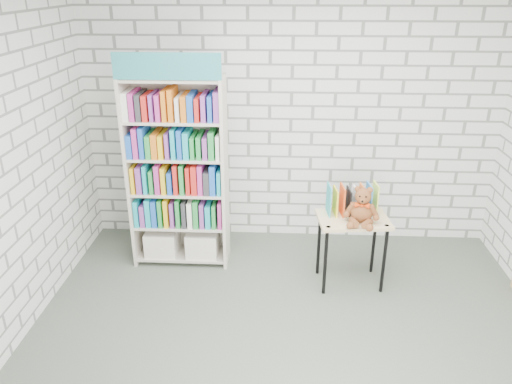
{
  "coord_description": "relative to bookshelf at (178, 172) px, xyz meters",
  "views": [
    {
      "loc": [
        -0.1,
        -3.3,
        2.81
      ],
      "look_at": [
        -0.32,
        0.95,
        0.98
      ],
      "focal_mm": 35.0,
      "sensor_mm": 36.0,
      "label": 1
    }
  ],
  "objects": [
    {
      "name": "display_table",
      "position": [
        1.73,
        -0.36,
        -0.39
      ],
      "size": [
        0.71,
        0.53,
        0.72
      ],
      "color": "#DCC084",
      "rests_on": "ground"
    },
    {
      "name": "teddy_bear",
      "position": [
        1.79,
        -0.46,
        -0.15
      ],
      "size": [
        0.32,
        0.31,
        0.35
      ],
      "color": "brown",
      "rests_on": "display_table"
    },
    {
      "name": "table_books",
      "position": [
        1.72,
        -0.26,
        -0.15
      ],
      "size": [
        0.48,
        0.25,
        0.28
      ],
      "color": "#29A9B5",
      "rests_on": "display_table"
    },
    {
      "name": "room_shell",
      "position": [
        1.13,
        -1.36,
        0.78
      ],
      "size": [
        4.52,
        4.02,
        2.81
      ],
      "color": "silver",
      "rests_on": "ground"
    },
    {
      "name": "bookshelf",
      "position": [
        0.0,
        0.0,
        0.0
      ],
      "size": [
        0.98,
        0.38,
        2.21
      ],
      "color": "beige",
      "rests_on": "ground"
    },
    {
      "name": "ground",
      "position": [
        1.13,
        -1.36,
        -1.01
      ],
      "size": [
        4.5,
        4.5,
        0.0
      ],
      "primitive_type": "plane",
      "color": "#4B5548",
      "rests_on": "ground"
    }
  ]
}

